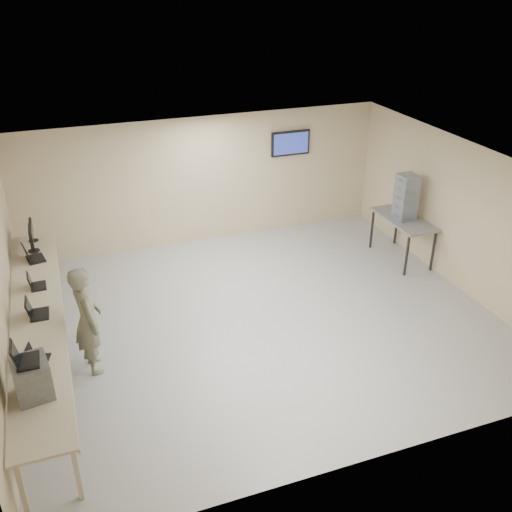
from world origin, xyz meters
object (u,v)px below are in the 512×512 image
object	(u,v)px
side_table	(404,222)
equipment_box	(32,378)
soldier	(88,320)
workbench	(38,318)

from	to	relation	value
side_table	equipment_box	bearing A→B (deg)	-157.21
side_table	soldier	bearing A→B (deg)	-166.58
workbench	side_table	xyz separation A→B (m)	(7.19, 1.15, 0.03)
equipment_box	soldier	size ratio (longest dim) A/B	0.28
workbench	soldier	world-z (taller)	soldier
workbench	side_table	size ratio (longest dim) A/B	3.88
workbench	side_table	world-z (taller)	side_table
soldier	side_table	bearing A→B (deg)	-84.92
equipment_box	soldier	xyz separation A→B (m)	(0.76, 1.50, -0.27)
soldier	side_table	world-z (taller)	soldier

